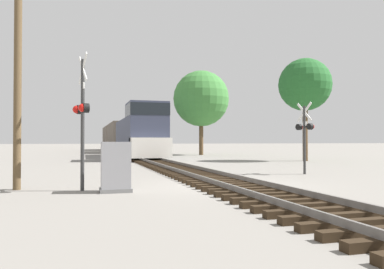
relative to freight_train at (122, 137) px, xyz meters
The scene contains 9 objects.
ground_plane 36.84m from the freight_train, 90.00° to the right, with size 400.00×400.00×0.00m, color gray.
rail_track_bed 36.83m from the freight_train, 90.00° to the right, with size 2.60×160.00×0.31m.
freight_train is the anchor object (origin of this frame).
crossing_signal_near 37.32m from the freight_train, 97.53° to the right, with size 0.53×1.01×4.35m.
crossing_signal_far 34.18m from the freight_train, 81.10° to the right, with size 0.51×1.01×3.42m.
relay_cabinet 37.81m from the freight_train, 95.88° to the right, with size 0.97×0.68×1.55m.
utility_pole 36.88m from the freight_train, 100.81° to the right, with size 1.80×0.24×8.03m.
tree_far_right 26.71m from the freight_train, 63.13° to the right, with size 4.14×4.14×8.10m.
tree_mid_background 12.90m from the freight_train, 49.83° to the right, with size 6.27×6.27×9.49m.
Camera 1 is at (-4.83, -12.58, 1.58)m, focal length 35.00 mm.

